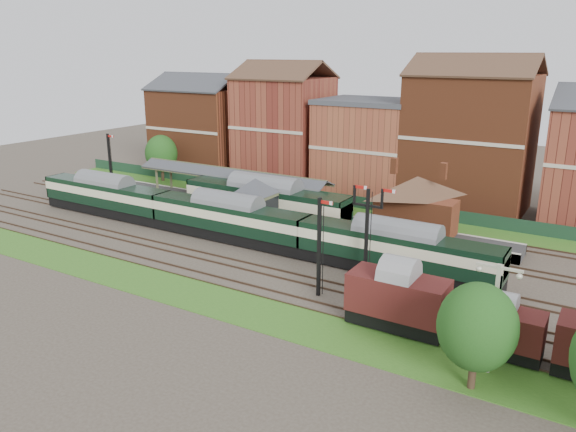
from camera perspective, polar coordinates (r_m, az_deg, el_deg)
The scene contains 20 objects.
ground at distance 55.30m, azimuth -2.61°, elevation -3.22°, with size 160.00×160.00×0.00m, color #473D33.
grass_back at distance 68.51m, azimuth 4.85°, elevation 0.68°, with size 90.00×4.50×0.06m, color #2D6619.
grass_front at distance 46.54m, azimuth -10.92°, elevation -7.40°, with size 90.00×5.00×0.06m, color #2D6619.
fence at distance 70.05m, azimuth 5.60°, elevation 1.63°, with size 90.00×0.12×1.50m, color #193823.
platform at distance 65.52m, azimuth -1.51°, elevation 0.42°, with size 55.00×3.40×1.00m, color #2D2D2D.
signal_box at distance 58.52m, azimuth -3.32°, elevation 1.16°, with size 5.40×5.40×6.00m.
brick_hut at distance 55.13m, azimuth 3.59°, elevation -1.99°, with size 3.20×2.64×2.94m.
station_building at distance 57.50m, azimuth 12.87°, elevation 1.28°, with size 8.10×8.10×5.90m.
canopy at distance 67.87m, azimuth -5.81°, elevation 4.47°, with size 26.00×3.89×4.08m.
semaphore_bracket at distance 46.27m, azimuth 8.05°, elevation -1.31°, with size 3.60×0.25×8.18m.
semaphore_platform_end at distance 79.50m, azimuth -17.63°, elevation 5.23°, with size 1.23×0.25×8.00m.
semaphore_siding at distance 43.38m, azimuth 3.20°, elevation -3.05°, with size 1.23×0.25×8.00m.
yard_lamp at distance 35.25m, azimuth 20.21°, elevation -9.19°, with size 2.60×0.22×7.00m.
town_backdrop at distance 75.08m, azimuth 7.97°, elevation 7.43°, with size 69.00×10.00×16.00m.
dmu_train at distance 56.85m, azimuth -6.11°, elevation -0.19°, with size 53.62×2.82×4.12m.
platform_railcar at distance 61.76m, azimuth -2.33°, elevation 1.49°, with size 19.85×3.12×4.57m.
goods_van_a at distance 39.68m, azimuth 11.07°, elevation -8.16°, with size 6.75×2.92×4.09m.
goods_van_b at distance 38.39m, azimuth 20.58°, elevation -10.54°, with size 5.43×2.35×3.29m.
tree_far at distance 33.42m, azimuth 18.66°, elevation -10.64°, with size 4.43×4.43×6.47m.
tree_back at distance 84.48m, azimuth -12.75°, elevation 6.22°, with size 4.68×4.68×6.84m.
Camera 1 is at (29.15, -43.12, 18.68)m, focal length 35.00 mm.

